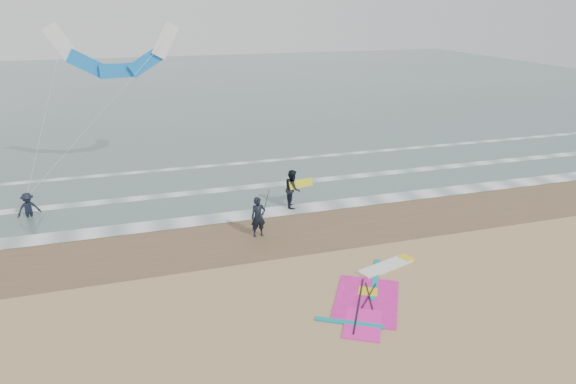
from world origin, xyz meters
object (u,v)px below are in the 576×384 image
object	(u,v)px
windsurf_rig	(374,291)
person_standing	(258,217)
person_wading	(27,202)
person_walking	(293,189)
surf_kite	(116,56)

from	to	relation	value
windsurf_rig	person_standing	distance (m)	6.30
person_standing	person_wading	xyz separation A→B (m)	(-9.77, 5.14, -0.09)
person_wading	windsurf_rig	bearing A→B (deg)	-66.02
person_walking	person_wading	bearing A→B (deg)	92.61
person_wading	surf_kite	bearing A→B (deg)	21.99
person_walking	person_wading	xyz separation A→B (m)	(-12.19, 2.36, -0.16)
person_standing	person_walking	world-z (taller)	person_walking
windsurf_rig	surf_kite	distance (m)	18.84
person_walking	person_standing	bearing A→B (deg)	152.40
person_wading	surf_kite	xyz separation A→B (m)	(4.58, 4.95, 6.00)
person_standing	surf_kite	distance (m)	12.79
person_standing	surf_kite	bearing A→B (deg)	115.28
windsurf_rig	person_walking	size ratio (longest dim) A/B	2.67
person_walking	surf_kite	world-z (taller)	surf_kite
windsurf_rig	person_standing	world-z (taller)	person_standing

